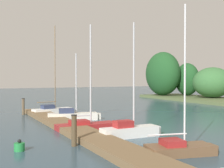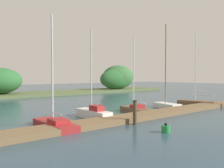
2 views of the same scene
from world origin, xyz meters
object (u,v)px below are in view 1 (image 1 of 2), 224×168
at_px(mooring_piling_0, 23,106).
at_px(sailboat_0, 53,110).
at_px(sailboat_4, 182,147).
at_px(mooring_piling_1, 74,130).
at_px(sailboat_3, 131,130).
at_px(sailboat_2, 88,124).
at_px(sailboat_1, 74,115).
at_px(channel_buoy_1, 19,147).

bearing_deg(mooring_piling_0, sailboat_0, 74.55).
xyz_separation_m(sailboat_4, mooring_piling_1, (-3.65, -3.74, 0.48)).
relative_size(sailboat_0, sailboat_3, 1.24).
bearing_deg(sailboat_3, sailboat_2, 107.12).
xyz_separation_m(sailboat_3, sailboat_4, (4.42, 0.05, -0.12)).
relative_size(mooring_piling_0, mooring_piling_1, 0.96).
height_order(sailboat_3, sailboat_4, sailboat_4).
bearing_deg(sailboat_1, mooring_piling_1, -95.27).
relative_size(sailboat_1, mooring_piling_0, 3.50).
bearing_deg(channel_buoy_1, mooring_piling_1, 86.34).
bearing_deg(sailboat_3, mooring_piling_0, 104.60).
bearing_deg(sailboat_0, sailboat_1, -94.88).
relative_size(sailboat_2, mooring_piling_1, 4.39).
height_order(sailboat_1, channel_buoy_1, sailboat_1).
distance_m(sailboat_0, mooring_piling_0, 2.71).
distance_m(sailboat_1, mooring_piling_1, 9.31).
bearing_deg(sailboat_2, sailboat_3, -71.61).
bearing_deg(mooring_piling_1, sailboat_1, 161.06).
bearing_deg(channel_buoy_1, sailboat_3, 95.47).
distance_m(sailboat_1, mooring_piling_0, 6.05).
relative_size(mooring_piling_0, channel_buoy_1, 2.77).
xyz_separation_m(sailboat_0, sailboat_3, (12.54, 1.10, 0.04)).
relative_size(sailboat_3, mooring_piling_0, 4.33).
distance_m(sailboat_1, sailboat_3, 8.06).
xyz_separation_m(mooring_piling_0, channel_buoy_1, (13.86, -2.62, -0.56)).
bearing_deg(sailboat_4, sailboat_1, 105.02).
height_order(sailboat_3, channel_buoy_1, sailboat_3).
relative_size(sailboat_1, sailboat_3, 0.81).
bearing_deg(channel_buoy_1, sailboat_2, 129.91).
xyz_separation_m(sailboat_2, channel_buoy_1, (4.27, -5.11, -0.14)).
bearing_deg(mooring_piling_0, sailboat_1, 29.94).
relative_size(sailboat_3, sailboat_4, 0.98).
distance_m(sailboat_2, channel_buoy_1, 6.66).
height_order(sailboat_0, sailboat_4, sailboat_0).
height_order(sailboat_0, sailboat_2, sailboat_0).
bearing_deg(sailboat_1, sailboat_0, 109.06).
xyz_separation_m(sailboat_0, sailboat_4, (16.97, 1.15, -0.08)).
relative_size(sailboat_1, channel_buoy_1, 9.69).
bearing_deg(sailboat_2, mooring_piling_1, -119.00).
relative_size(sailboat_2, mooring_piling_0, 4.56).
distance_m(sailboat_4, mooring_piling_0, 18.08).
bearing_deg(sailboat_1, sailboat_3, -71.55).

